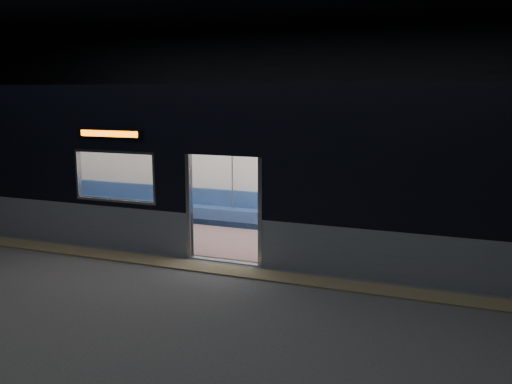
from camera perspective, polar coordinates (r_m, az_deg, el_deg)
The scene contains 7 objects.
station_floor at distance 9.59m, azimuth -5.92°, elevation -9.13°, with size 24.00×14.00×0.01m, color #47494C.
station_envelope at distance 9.04m, azimuth -6.37°, elevation 13.33°, with size 24.00×14.00×5.00m.
tactile_strip at distance 10.05m, azimuth -4.50°, elevation -8.06°, with size 22.80×0.50×0.03m, color #8C7F59.
metro_car at distance 11.44m, azimuth -0.33°, elevation 3.67°, with size 18.00×3.04×3.35m.
passenger at distance 11.85m, azimuth 23.78°, elevation -2.19°, with size 0.38×0.66×1.34m.
handbag at distance 11.66m, azimuth 23.59°, elevation -2.97°, with size 0.25×0.22×0.13m, color black.
transit_map at distance 12.38m, azimuth 6.86°, elevation 2.42°, with size 1.02×0.03×0.66m, color white.
Camera 1 is at (4.13, -8.03, 3.21)m, focal length 38.00 mm.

